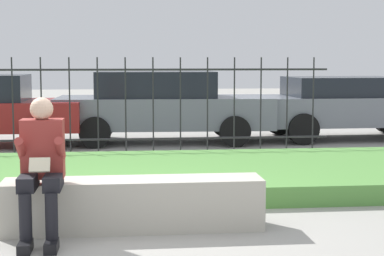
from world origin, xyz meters
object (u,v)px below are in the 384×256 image
Objects in this scene: stone_bench at (134,207)px; person_seated_reader at (42,162)px; car_parked_center at (162,105)px; car_parked_right at (347,105)px.

person_seated_reader is at bearing -161.76° from stone_bench.
stone_bench is 1.00m from person_seated_reader.
car_parked_right is (3.86, 0.16, -0.04)m from car_parked_center.
car_parked_center is (1.52, 6.87, 0.02)m from person_seated_reader.
car_parked_center reaches higher than car_parked_right.
person_seated_reader is 7.04m from car_parked_center.
car_parked_right is (5.38, 7.03, -0.02)m from person_seated_reader.
car_parked_center reaches higher than stone_bench.
person_seated_reader reaches higher than stone_bench.
car_parked_center is 3.86m from car_parked_right.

